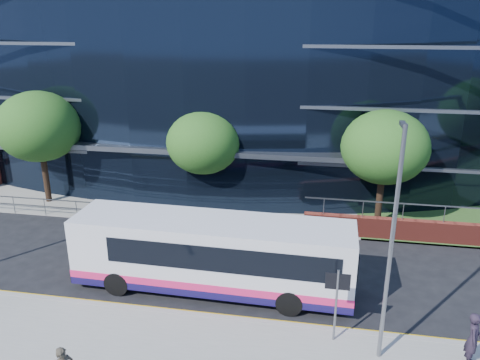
% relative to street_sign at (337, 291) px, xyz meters
% --- Properties ---
extents(ground, '(200.00, 200.00, 0.00)m').
position_rel_street_sign_xyz_m(ground, '(-4.50, 1.59, -2.15)').
color(ground, black).
rests_on(ground, ground).
extents(kerb, '(80.00, 0.25, 0.16)m').
position_rel_street_sign_xyz_m(kerb, '(-4.50, 0.59, -2.07)').
color(kerb, gray).
rests_on(kerb, ground).
extents(yellow_line_outer, '(80.00, 0.08, 0.01)m').
position_rel_street_sign_xyz_m(yellow_line_outer, '(-4.50, 0.79, -2.14)').
color(yellow_line_outer, gold).
rests_on(yellow_line_outer, ground).
extents(yellow_line_inner, '(80.00, 0.08, 0.01)m').
position_rel_street_sign_xyz_m(yellow_line_inner, '(-4.50, 0.94, -2.14)').
color(yellow_line_inner, gold).
rests_on(yellow_line_inner, ground).
extents(far_forecourt, '(50.00, 8.00, 0.10)m').
position_rel_street_sign_xyz_m(far_forecourt, '(-10.50, 12.59, -2.10)').
color(far_forecourt, gray).
rests_on(far_forecourt, ground).
extents(glass_office, '(44.00, 23.10, 16.00)m').
position_rel_street_sign_xyz_m(glass_office, '(-8.50, 22.44, 5.85)').
color(glass_office, black).
rests_on(glass_office, ground).
extents(guard_railings, '(24.00, 0.05, 1.10)m').
position_rel_street_sign_xyz_m(guard_railings, '(-12.50, 8.59, -1.33)').
color(guard_railings, slate).
rests_on(guard_railings, ground).
extents(street_sign, '(0.85, 0.09, 2.80)m').
position_rel_street_sign_xyz_m(street_sign, '(0.00, 0.00, 0.00)').
color(street_sign, slate).
rests_on(street_sign, pavement_near).
extents(tree_far_a, '(4.95, 4.95, 6.98)m').
position_rel_street_sign_xyz_m(tree_far_a, '(-17.50, 10.59, 2.71)').
color(tree_far_a, black).
rests_on(tree_far_a, ground).
extents(tree_far_b, '(4.29, 4.29, 6.05)m').
position_rel_street_sign_xyz_m(tree_far_b, '(-7.50, 11.09, 2.06)').
color(tree_far_b, black).
rests_on(tree_far_b, ground).
extents(tree_far_c, '(4.62, 4.62, 6.51)m').
position_rel_street_sign_xyz_m(tree_far_c, '(2.50, 10.59, 2.39)').
color(tree_far_c, black).
rests_on(tree_far_c, ground).
extents(streetlight_east, '(0.15, 0.77, 8.00)m').
position_rel_street_sign_xyz_m(streetlight_east, '(1.50, -0.59, 2.29)').
color(streetlight_east, slate).
rests_on(streetlight_east, pavement_near).
extents(city_bus, '(11.77, 2.94, 3.17)m').
position_rel_street_sign_xyz_m(city_bus, '(-4.95, 2.68, -0.47)').
color(city_bus, silver).
rests_on(city_bus, ground).
extents(pedestrian, '(0.64, 0.80, 1.90)m').
position_rel_street_sign_xyz_m(pedestrian, '(4.41, -0.45, -1.05)').
color(pedestrian, black).
rests_on(pedestrian, pavement_near).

